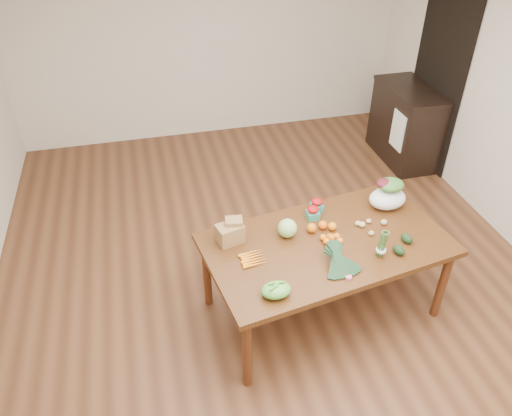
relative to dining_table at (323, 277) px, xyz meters
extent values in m
plane|color=brown|center=(-0.33, 0.54, -0.38)|extent=(6.00, 6.00, 0.00)
cube|color=silver|center=(-0.33, 3.54, 0.98)|extent=(5.00, 0.02, 2.70)
cube|color=#4E2F12|center=(0.00, 0.00, 0.00)|extent=(2.04, 1.34, 0.75)
cube|color=black|center=(2.15, 2.14, 0.68)|extent=(0.02, 1.00, 2.10)
cube|color=black|center=(1.89, 2.22, 0.10)|extent=(0.52, 1.02, 0.94)
cube|color=white|center=(1.63, 1.94, 0.18)|extent=(0.02, 0.28, 0.45)
sphere|color=#A2D77C|center=(-0.28, 0.15, 0.45)|extent=(0.15, 0.15, 0.15)
sphere|color=orange|center=(-0.08, 0.15, 0.42)|extent=(0.08, 0.08, 0.08)
sphere|color=#DF4C0D|center=(0.02, 0.17, 0.41)|extent=(0.07, 0.07, 0.07)
sphere|color=orange|center=(0.09, 0.14, 0.41)|extent=(0.07, 0.07, 0.07)
ellipsoid|color=#64AC3A|center=(-0.55, -0.45, 0.42)|extent=(0.21, 0.16, 0.10)
ellipsoid|color=#D9CA7D|center=(0.34, 0.11, 0.40)|extent=(0.06, 0.05, 0.05)
ellipsoid|color=tan|center=(0.37, 0.00, 0.40)|extent=(0.05, 0.04, 0.04)
ellipsoid|color=#DAAE7E|center=(0.42, 0.15, 0.39)|extent=(0.05, 0.04, 0.04)
ellipsoid|color=tan|center=(0.32, 0.14, 0.40)|extent=(0.05, 0.04, 0.04)
ellipsoid|color=tan|center=(0.53, 0.10, 0.40)|extent=(0.06, 0.05, 0.05)
ellipsoid|color=black|center=(0.48, -0.26, 0.41)|extent=(0.10, 0.12, 0.07)
ellipsoid|color=black|center=(0.60, -0.15, 0.41)|extent=(0.10, 0.12, 0.07)
camera|label=1|loc=(-1.27, -2.79, 2.90)|focal=35.00mm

